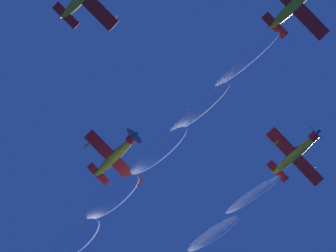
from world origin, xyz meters
The scene contains 3 objects.
airplane_lead centered at (-4.16, -5.17, 56.78)m, with size 6.40×6.70×3.33m.
airplane_left_wingman centered at (-2.77, 12.99, 59.06)m, with size 6.39×6.69×3.64m.
airplane_slot_tail centered at (-22.67, 11.77, 58.08)m, with size 6.44×6.67×3.41m.
Camera 1 is at (-15.28, -24.08, 1.70)m, focal length 65.80 mm.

